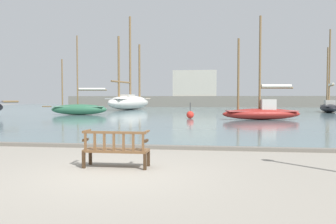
% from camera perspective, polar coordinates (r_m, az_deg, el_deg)
% --- Properties ---
extents(ground_plane, '(160.00, 160.00, 0.00)m').
position_cam_1_polar(ground_plane, '(7.62, -9.66, -10.66)').
color(ground_plane, gray).
extents(harbor_water, '(100.00, 80.00, 0.08)m').
position_cam_1_polar(harbor_water, '(51.16, 5.11, 0.48)').
color(harbor_water, slate).
rests_on(harbor_water, ground).
extents(quay_edge_kerb, '(40.00, 0.30, 0.12)m').
position_cam_1_polar(quay_edge_kerb, '(11.28, -3.82, -6.06)').
color(quay_edge_kerb, slate).
rests_on(quay_edge_kerb, ground).
extents(park_bench, '(1.60, 0.52, 0.92)m').
position_cam_1_polar(park_bench, '(8.25, -9.03, -6.32)').
color(park_bench, '#3D2A19').
rests_on(park_bench, ground).
extents(sailboat_outer_port, '(3.26, 7.19, 9.82)m').
position_cam_1_polar(sailboat_outer_port, '(43.27, 26.24, 1.00)').
color(sailboat_outer_port, black).
rests_on(sailboat_outer_port, harbor_water).
extents(sailboat_centre_channel, '(5.68, 12.21, 13.57)m').
position_cam_1_polar(sailboat_centre_channel, '(48.20, -6.74, 1.93)').
color(sailboat_centre_channel, silver).
rests_on(sailboat_centre_channel, harbor_water).
extents(sailboat_mid_starboard, '(6.32, 2.80, 7.96)m').
position_cam_1_polar(sailboat_mid_starboard, '(26.34, 16.02, 0.16)').
color(sailboat_mid_starboard, maroon).
rests_on(sailboat_mid_starboard, harbor_water).
extents(sailboat_nearest_port, '(6.41, 2.18, 7.85)m').
position_cam_1_polar(sailboat_nearest_port, '(33.80, -15.21, 0.64)').
color(sailboat_nearest_port, '#2D6647').
rests_on(sailboat_nearest_port, harbor_water).
extents(channel_buoy, '(0.60, 0.60, 1.30)m').
position_cam_1_polar(channel_buoy, '(26.74, 3.89, -0.48)').
color(channel_buoy, red).
rests_on(channel_buoy, harbor_water).
extents(far_breakwater, '(52.52, 2.40, 7.13)m').
position_cam_1_polar(far_breakwater, '(63.53, 5.38, 2.54)').
color(far_breakwater, slate).
rests_on(far_breakwater, ground).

